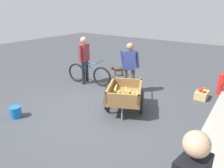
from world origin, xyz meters
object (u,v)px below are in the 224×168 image
object	(u,v)px
vendor_person	(130,64)
plastic_bucket	(16,112)
dog	(118,69)
cyclist_person	(84,56)
fire_hydrant	(221,84)
fruit_cart	(125,95)
bicycle	(89,74)
apple_crate	(202,94)

from	to	relation	value
vendor_person	plastic_bucket	distance (m)	3.26
vendor_person	dog	bearing A→B (deg)	-134.85
cyclist_person	fire_hydrant	size ratio (longest dim) A/B	2.37
fruit_cart	plastic_bucket	xyz separation A→B (m)	(1.77, -1.96, -0.30)
fruit_cart	fire_hydrant	xyz separation A→B (m)	(-2.58, 1.79, -0.10)
bicycle	dog	xyz separation A→B (m)	(-1.27, 0.33, -0.08)
fruit_cart	bicycle	bearing A→B (deg)	-115.44
bicycle	plastic_bucket	bearing A→B (deg)	1.42
cyclist_person	apple_crate	size ratio (longest dim) A/B	3.60
fruit_cart	bicycle	world-z (taller)	bicycle
bicycle	dog	distance (m)	1.32
apple_crate	fruit_cart	bearing A→B (deg)	-36.38
fruit_cart	fire_hydrant	distance (m)	3.15
plastic_bucket	bicycle	bearing A→B (deg)	-178.58
cyclist_person	fruit_cart	bearing A→B (deg)	66.66
dog	fire_hydrant	distance (m)	3.50
fruit_cart	plastic_bucket	bearing A→B (deg)	-47.83
vendor_person	dog	world-z (taller)	vendor_person
fruit_cart	vendor_person	world-z (taller)	vendor_person
dog	fire_hydrant	xyz separation A→B (m)	(-0.35, 3.48, 0.06)
fruit_cart	plastic_bucket	distance (m)	2.65
fire_hydrant	plastic_bucket	distance (m)	5.75
fruit_cart	apple_crate	xyz separation A→B (m)	(-1.93, 1.42, -0.30)
fruit_cart	apple_crate	world-z (taller)	fruit_cart
vendor_person	fire_hydrant	size ratio (longest dim) A/B	2.30
bicycle	cyclist_person	distance (m)	0.61
bicycle	fire_hydrant	bearing A→B (deg)	113.02
plastic_bucket	apple_crate	world-z (taller)	apple_crate
vendor_person	fire_hydrant	world-z (taller)	vendor_person
cyclist_person	fire_hydrant	bearing A→B (deg)	112.53
apple_crate	fire_hydrant	bearing A→B (deg)	150.32
fruit_cart	plastic_bucket	size ratio (longest dim) A/B	6.77
fruit_cart	bicycle	xyz separation A→B (m)	(-0.96, -2.02, -0.08)
vendor_person	plastic_bucket	bearing A→B (deg)	-27.58
vendor_person	fire_hydrant	distance (m)	2.82
dog	plastic_bucket	distance (m)	4.01
bicycle	apple_crate	bearing A→B (deg)	105.64
dog	plastic_bucket	world-z (taller)	dog
vendor_person	apple_crate	distance (m)	2.25
cyclist_person	fire_hydrant	distance (m)	4.34
cyclist_person	apple_crate	distance (m)	3.81
fruit_cart	cyclist_person	xyz separation A→B (m)	(-0.94, -2.17, 0.51)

